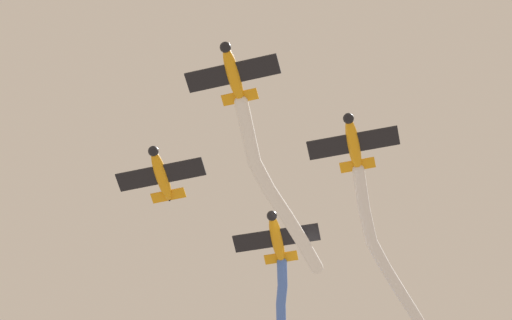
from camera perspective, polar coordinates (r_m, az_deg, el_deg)
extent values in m
ellipsoid|color=orange|center=(74.34, -1.18, 4.41)|extent=(4.29, 2.70, 0.89)
sphere|color=black|center=(73.43, -1.58, 5.79)|extent=(1.01, 1.01, 0.75)
ellipsoid|color=#232833|center=(74.39, -1.28, 4.89)|extent=(1.23, 1.01, 0.47)
cube|color=black|center=(74.16, -1.21, 4.46)|extent=(4.09, 6.32, 0.12)
cube|color=orange|center=(75.24, -0.83, 3.24)|extent=(1.82, 2.58, 0.10)
cube|color=black|center=(75.61, -0.84, 3.47)|extent=(0.94, 0.54, 1.22)
cylinder|color=white|center=(75.61, -0.58, 2.13)|extent=(2.70, 1.92, 1.58)
cylinder|color=white|center=(76.49, -0.24, 0.59)|extent=(2.42, 1.91, 1.01)
cylinder|color=white|center=(77.37, 0.28, -0.80)|extent=(2.53, 1.41, 1.47)
cylinder|color=white|center=(78.21, 1.13, -2.22)|extent=(2.79, 1.33, 1.25)
cylinder|color=white|center=(79.11, 2.00, -3.57)|extent=(2.43, 1.28, 1.39)
cylinder|color=white|center=(80.04, 2.76, -4.86)|extent=(2.65, 1.46, 1.26)
sphere|color=white|center=(75.29, -0.77, 2.97)|extent=(0.96, 0.96, 0.96)
sphere|color=white|center=(75.95, -0.40, 1.30)|extent=(0.96, 0.96, 0.96)
sphere|color=white|center=(77.05, -0.09, -0.10)|extent=(0.96, 0.96, 0.96)
sphere|color=white|center=(77.70, 0.64, -1.49)|extent=(0.96, 0.96, 0.96)
sphere|color=white|center=(78.74, 1.61, -2.94)|extent=(0.96, 0.96, 0.96)
sphere|color=white|center=(79.49, 2.38, -4.19)|extent=(0.96, 0.96, 0.96)
sphere|color=white|center=(80.60, 3.13, -5.52)|extent=(0.96, 0.96, 0.96)
ellipsoid|color=orange|center=(76.84, 5.01, 0.83)|extent=(4.25, 2.81, 0.89)
sphere|color=black|center=(75.77, 4.76, 2.14)|extent=(1.02, 1.02, 0.75)
ellipsoid|color=#232833|center=(76.84, 4.93, 1.30)|extent=(1.24, 1.03, 0.47)
cube|color=black|center=(76.66, 5.00, 0.88)|extent=(4.25, 6.27, 0.12)
cube|color=orange|center=(77.88, 5.22, -0.26)|extent=(1.88, 2.57, 0.10)
cube|color=black|center=(78.22, 5.19, -0.02)|extent=(0.93, 0.56, 1.22)
cylinder|color=white|center=(78.87, 5.41, -1.50)|extent=(3.27, 2.38, 0.88)
cylinder|color=white|center=(81.00, 5.75, -3.33)|extent=(3.57, 2.32, 1.39)
cylinder|color=white|center=(83.11, 6.31, -4.86)|extent=(3.04, 1.54, 1.04)
cylinder|color=white|center=(85.19, 7.08, -6.18)|extent=(3.48, 1.56, 1.37)
cylinder|color=white|center=(87.48, 7.87, -7.43)|extent=(3.29, 1.50, 1.29)
sphere|color=white|center=(77.96, 5.27, -0.52)|extent=(0.87, 0.87, 0.87)
sphere|color=white|center=(79.81, 5.55, -2.46)|extent=(0.87, 0.87, 0.87)
sphere|color=white|center=(82.20, 5.94, -4.18)|extent=(0.87, 0.87, 0.87)
sphere|color=white|center=(84.03, 6.67, -5.52)|extent=(0.87, 0.87, 0.87)
sphere|color=white|center=(86.37, 7.49, -6.83)|extent=(0.87, 0.87, 0.87)
sphere|color=white|center=(88.60, 8.25, -8.01)|extent=(0.87, 0.87, 0.87)
ellipsoid|color=orange|center=(79.05, -4.87, -0.79)|extent=(4.28, 2.74, 0.89)
sphere|color=black|center=(78.01, -5.28, 0.46)|extent=(1.01, 1.01, 0.75)
ellipsoid|color=#232833|center=(79.05, -4.96, -0.33)|extent=(1.24, 1.01, 0.47)
cube|color=black|center=(78.87, -4.91, -0.75)|extent=(4.15, 6.31, 0.12)
cube|color=orange|center=(80.06, -4.51, -1.82)|extent=(1.84, 2.58, 0.10)
cube|color=black|center=(80.40, -4.51, -1.59)|extent=(0.93, 0.55, 1.22)
ellipsoid|color=orange|center=(81.32, 1.07, -4.05)|extent=(4.22, 2.89, 0.89)
sphere|color=black|center=(80.13, 0.82, -2.87)|extent=(1.03, 1.03, 0.75)
ellipsoid|color=#232833|center=(81.27, 1.00, -3.61)|extent=(1.24, 1.05, 0.47)
cube|color=black|center=(81.14, 1.06, -4.01)|extent=(4.37, 6.23, 0.12)
cube|color=orange|center=(82.47, 1.29, -5.02)|extent=(1.93, 2.56, 0.10)
cube|color=black|center=(82.78, 1.28, -4.78)|extent=(0.92, 0.58, 1.22)
cylinder|color=#4C75DB|center=(83.41, 1.35, -5.86)|extent=(2.45, 2.07, 1.06)
cylinder|color=#4C75DB|center=(85.20, 1.33, -6.92)|extent=(2.40, 2.10, 1.46)
cylinder|color=#4C75DB|center=(86.90, 1.29, -7.94)|extent=(2.25, 1.97, 0.84)
sphere|color=#4C75DB|center=(82.57, 1.34, -5.26)|extent=(0.75, 0.75, 0.75)
sphere|color=#4C75DB|center=(84.26, 1.37, -6.45)|extent=(0.75, 0.75, 0.75)
sphere|color=#4C75DB|center=(86.15, 1.28, -7.38)|extent=(0.75, 0.75, 0.75)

